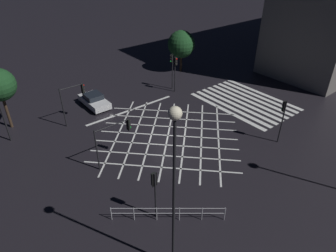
{
  "coord_description": "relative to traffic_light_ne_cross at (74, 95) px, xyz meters",
  "views": [
    {
      "loc": [
        -17.67,
        14.09,
        15.0
      ],
      "look_at": [
        0.0,
        0.0,
        1.0
      ],
      "focal_mm": 32.0,
      "sensor_mm": 36.0,
      "label": 1
    }
  ],
  "objects": [
    {
      "name": "ground_plane",
      "position": [
        -7.24,
        -5.32,
        -2.87
      ],
      "size": [
        200.0,
        200.0,
        0.0
      ],
      "primitive_type": "plane",
      "color": "black"
    },
    {
      "name": "road_markings",
      "position": [
        -6.96,
        -11.75,
        -2.86
      ],
      "size": [
        15.33,
        21.82,
        0.01
      ],
      "color": "silver",
      "rests_on": "ground_plane"
    },
    {
      "name": "traffic_light_ne_cross",
      "position": [
        0.0,
        0.0,
        0.0
      ],
      "size": [
        0.36,
        2.41,
        3.9
      ],
      "rotation": [
        0.0,
        0.0,
        -1.57
      ],
      "color": "black",
      "rests_on": "ground_plane"
    },
    {
      "name": "traffic_light_se_main",
      "position": [
        -0.52,
        -11.74,
        0.12
      ],
      "size": [
        0.39,
        0.36,
        4.18
      ],
      "rotation": [
        0.0,
        0.0,
        3.14
      ],
      "color": "black",
      "rests_on": "ground_plane"
    },
    {
      "name": "traffic_light_nw_main",
      "position": [
        -13.98,
        1.11,
        -0.34
      ],
      "size": [
        0.39,
        0.36,
        3.53
      ],
      "color": "black",
      "rests_on": "ground_plane"
    },
    {
      "name": "traffic_light_se_cross",
      "position": [
        0.32,
        -11.91,
        0.17
      ],
      "size": [
        0.36,
        0.39,
        4.25
      ],
      "rotation": [
        0.0,
        0.0,
        1.57
      ],
      "color": "black",
      "rests_on": "ground_plane"
    },
    {
      "name": "traffic_light_median_north",
      "position": [
        -7.66,
        0.08,
        -0.22
      ],
      "size": [
        0.36,
        3.09,
        3.57
      ],
      "rotation": [
        0.0,
        0.0,
        -1.57
      ],
      "color": "black",
      "rests_on": "ground_plane"
    },
    {
      "name": "traffic_light_sw_main",
      "position": [
        -13.94,
        -12.19,
        -0.01
      ],
      "size": [
        0.39,
        0.36,
        3.99
      ],
      "color": "black",
      "rests_on": "ground_plane"
    },
    {
      "name": "street_lamp_east",
      "position": [
        -17.37,
        2.42,
        4.2
      ],
      "size": [
        0.57,
        0.57,
        9.74
      ],
      "color": "black",
      "rests_on": "ground_plane"
    },
    {
      "name": "street_tree_near",
      "position": [
        4.05,
        -16.52,
        0.77
      ],
      "size": [
        3.51,
        3.51,
        5.4
      ],
      "color": "#38281C",
      "rests_on": "ground_plane"
    },
    {
      "name": "waiting_car",
      "position": [
        2.11,
        -2.77,
        -2.23
      ],
      "size": [
        4.19,
        1.86,
        1.36
      ],
      "rotation": [
        0.0,
        0.0,
        3.14
      ],
      "color": "silver",
      "rests_on": "ground_plane"
    },
    {
      "name": "pedestrian_railing",
      "position": [
        -14.78,
        0.69,
        -2.2
      ],
      "size": [
        4.47,
        5.59,
        1.05
      ],
      "rotation": [
        0.0,
        0.0,
        -2.24
      ],
      "color": "#B7B7BC",
      "rests_on": "ground_plane"
    }
  ]
}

